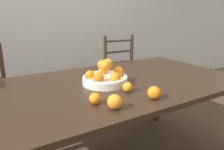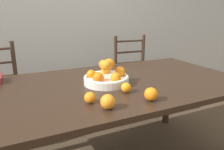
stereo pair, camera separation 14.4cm
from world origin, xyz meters
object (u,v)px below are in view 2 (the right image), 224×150
fruit_bowl (106,77)px  chair_right (134,77)px  orange_loose_1 (151,94)px  orange_loose_2 (90,98)px  orange_loose_3 (108,102)px  orange_loose_0 (126,88)px

fruit_bowl → chair_right: size_ratio=0.33×
orange_loose_1 → orange_loose_2: orange_loose_1 is taller
orange_loose_3 → orange_loose_2: bearing=117.8°
orange_loose_2 → orange_loose_3: size_ratio=0.81×
orange_loose_1 → orange_loose_3: 0.27m
orange_loose_3 → chair_right: bearing=53.3°
fruit_bowl → orange_loose_2: 0.36m
orange_loose_0 → chair_right: 1.29m
orange_loose_1 → orange_loose_2: 0.35m
fruit_bowl → orange_loose_1: 0.41m
fruit_bowl → orange_loose_0: bearing=-80.6°
orange_loose_0 → orange_loose_2: 0.27m
fruit_bowl → orange_loose_0: size_ratio=5.01×
orange_loose_0 → chair_right: (0.70, 1.04, -0.29)m
orange_loose_0 → orange_loose_3: orange_loose_3 is taller
orange_loose_2 → orange_loose_3: orange_loose_3 is taller
orange_loose_0 → orange_loose_2: same height
fruit_bowl → orange_loose_1: bearing=-75.6°
fruit_bowl → orange_loose_1: (0.10, -0.39, -0.01)m
chair_right → orange_loose_0: bearing=-120.5°
orange_loose_3 → orange_loose_0: bearing=40.6°
fruit_bowl → chair_right: 1.15m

